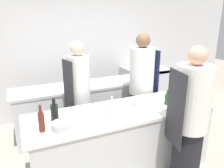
% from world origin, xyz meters
% --- Properties ---
extents(wall_back, '(8.00, 0.06, 2.80)m').
position_xyz_m(wall_back, '(0.00, 2.13, 1.40)').
color(wall_back, silver).
rests_on(wall_back, ground_plane).
extents(prep_counter, '(2.45, 0.76, 0.90)m').
position_xyz_m(prep_counter, '(0.00, 0.00, 0.45)').
color(prep_counter, silver).
rests_on(prep_counter, ground_plane).
extents(pass_counter, '(2.29, 0.62, 0.90)m').
position_xyz_m(pass_counter, '(-0.22, 1.24, 0.45)').
color(pass_counter, silver).
rests_on(pass_counter, ground_plane).
extents(oven_range, '(0.90, 0.75, 0.95)m').
position_xyz_m(oven_range, '(1.42, 1.70, 0.48)').
color(oven_range, silver).
rests_on(oven_range, ground_plane).
extents(chef_at_prep_near, '(0.44, 0.42, 1.76)m').
position_xyz_m(chef_at_prep_near, '(0.54, -0.60, 0.88)').
color(chef_at_prep_near, black).
rests_on(chef_at_prep_near, ground_plane).
extents(chef_at_stove, '(0.44, 0.43, 1.80)m').
position_xyz_m(chef_at_stove, '(0.67, 0.65, 0.90)').
color(chef_at_stove, black).
rests_on(chef_at_stove, ground_plane).
extents(chef_at_pass_far, '(0.37, 0.35, 1.72)m').
position_xyz_m(chef_at_pass_far, '(-0.37, 0.72, 0.87)').
color(chef_at_pass_far, black).
rests_on(chef_at_pass_far, ground_plane).
extents(bottle_olive_oil, '(0.07, 0.07, 0.25)m').
position_xyz_m(bottle_olive_oil, '(-0.21, -0.12, 1.00)').
color(bottle_olive_oil, silver).
rests_on(bottle_olive_oil, prep_counter).
extents(bottle_vinegar, '(0.09, 0.09, 0.27)m').
position_xyz_m(bottle_vinegar, '(-0.85, 0.05, 1.01)').
color(bottle_vinegar, black).
rests_on(bottle_vinegar, prep_counter).
extents(bottle_wine, '(0.06, 0.06, 0.20)m').
position_xyz_m(bottle_wine, '(0.62, -0.07, 0.98)').
color(bottle_wine, '#19471E').
rests_on(bottle_wine, prep_counter).
extents(bottle_cooking_oil, '(0.06, 0.06, 0.30)m').
position_xyz_m(bottle_cooking_oil, '(-1.02, -0.13, 1.02)').
color(bottle_cooking_oil, '#5B2319').
rests_on(bottle_cooking_oil, prep_counter).
extents(bowl_mixing_large, '(0.21, 0.21, 0.05)m').
position_xyz_m(bowl_mixing_large, '(0.28, 0.03, 0.93)').
color(bowl_mixing_large, '#B7BABC').
rests_on(bowl_mixing_large, prep_counter).
extents(bowl_prep_small, '(0.21, 0.21, 0.08)m').
position_xyz_m(bowl_prep_small, '(-0.82, -0.17, 0.94)').
color(bowl_prep_small, '#B7BABC').
rests_on(bowl_prep_small, prep_counter).
extents(bowl_ceramic_blue, '(0.24, 0.24, 0.06)m').
position_xyz_m(bowl_ceramic_blue, '(0.89, -0.02, 0.93)').
color(bowl_ceramic_blue, white).
rests_on(bowl_ceramic_blue, prep_counter).
extents(cup, '(0.09, 0.09, 0.08)m').
position_xyz_m(cup, '(1.12, 0.15, 0.94)').
color(cup, '#B2382D').
rests_on(cup, prep_counter).
extents(cutting_board, '(0.36, 0.20, 0.01)m').
position_xyz_m(cutting_board, '(-0.54, 0.14, 0.91)').
color(cutting_board, white).
rests_on(cutting_board, prep_counter).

